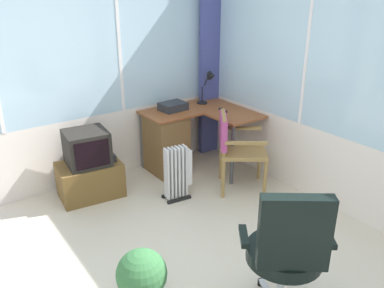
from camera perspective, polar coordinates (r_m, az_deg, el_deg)
The scene contains 12 objects.
north_window_panel at distance 4.37m, azimuth -18.06°, elevation 9.96°, with size 3.89×0.07×2.60m.
east_window_panel at distance 3.84m, azimuth 24.60°, elevation 7.44°, with size 0.07×4.45×2.60m.
curtain_corner at distance 5.13m, azimuth 2.78°, elevation 12.15°, with size 0.32×0.07×2.50m, color #464C90.
desk at distance 4.77m, azimuth -3.05°, elevation 0.68°, with size 1.13×1.04×0.73m.
desk_lamp at distance 4.96m, azimuth 2.53°, elevation 8.83°, with size 0.23×0.19×0.41m.
tv_remote at distance 4.72m, azimuth 4.43°, elevation 4.81°, with size 0.04×0.15×0.02m, color black.
paper_tray at distance 4.75m, azimuth -2.73°, elevation 5.38°, with size 0.30×0.23×0.09m, color #292B31.
wooden_armchair at distance 4.30m, azimuth 5.77°, elevation 0.32°, with size 0.67×0.67×0.86m.
office_chair at distance 2.66m, azimuth 13.50°, elevation -14.24°, with size 0.61×0.60×1.03m.
tv_on_stand at distance 4.35m, azimuth -14.42°, elevation -3.30°, with size 0.69×0.51×0.73m.
space_heater at distance 4.18m, azimuth -1.97°, elevation -4.06°, with size 0.32×0.20×0.58m.
potted_plant at distance 2.93m, azimuth -7.15°, elevation -18.34°, with size 0.36×0.36×0.46m.
Camera 1 is at (-1.28, -1.84, 2.15)m, focal length 37.47 mm.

